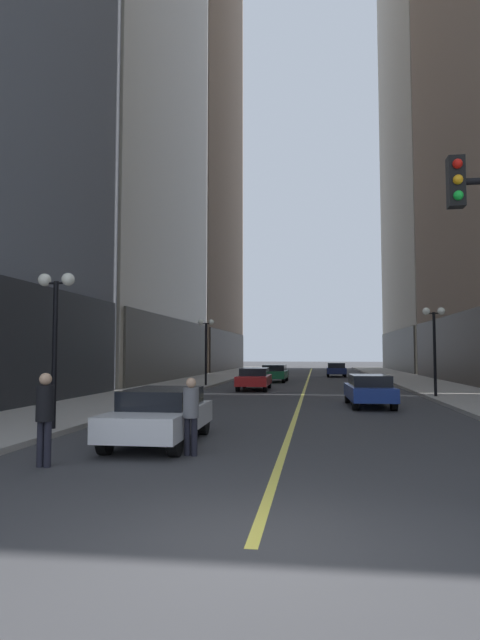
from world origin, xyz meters
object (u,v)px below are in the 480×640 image
at_px(car_green, 274,373).
at_px(pedestrian_in_grey_suit, 191,410).
at_px(street_lamp_left_far, 206,337).
at_px(car_white, 161,414).
at_px(car_red, 254,378).
at_px(pedestrian_in_black_coat, 45,412).
at_px(car_blue, 369,389).
at_px(car_navy, 336,369).
at_px(street_lamp_right_mid, 434,332).
at_px(street_lamp_left_near, 55,315).

xyz_separation_m(car_green, pedestrian_in_grey_suit, (0.55, -29.13, 0.25)).
bearing_deg(street_lamp_left_far, car_white, -80.79).
bearing_deg(car_red, pedestrian_in_black_coat, -94.00).
relative_size(car_green, street_lamp_left_far, 0.96).
height_order(car_blue, car_navy, same).
bearing_deg(car_red, car_white, -90.20).
height_order(car_blue, pedestrian_in_grey_suit, pedestrian_in_grey_suit).
distance_m(car_red, street_lamp_right_mid, 10.96).
relative_size(car_green, street_lamp_right_mid, 0.96).
xyz_separation_m(car_red, street_lamp_left_far, (-3.41, 1.89, 2.54)).
relative_size(car_green, street_lamp_left_near, 0.96).
xyz_separation_m(car_red, car_green, (0.49, 8.99, 0.00)).
distance_m(car_red, car_green, 9.00).
xyz_separation_m(car_green, street_lamp_left_near, (-3.90, -26.77, 2.54)).
bearing_deg(street_lamp_left_near, pedestrian_in_grey_suit, -27.95).
relative_size(car_blue, pedestrian_in_black_coat, 2.32).
bearing_deg(street_lamp_left_near, car_green, 81.72).
bearing_deg(pedestrian_in_black_coat, car_blue, 59.39).
height_order(car_white, pedestrian_in_black_coat, pedestrian_in_black_coat).
xyz_separation_m(car_white, car_red, (0.06, 18.75, 0.00)).
bearing_deg(car_white, pedestrian_in_grey_suit, -51.65).
relative_size(car_navy, street_lamp_left_near, 0.99).
bearing_deg(car_white, street_lamp_left_far, 99.21).
relative_size(car_blue, street_lamp_right_mid, 0.95).
bearing_deg(car_green, car_white, -91.14).
bearing_deg(car_red, street_lamp_left_near, -100.85).
height_order(pedestrian_in_black_coat, street_lamp_right_mid, street_lamp_right_mid).
bearing_deg(street_lamp_left_far, pedestrian_in_grey_suit, -78.59).
distance_m(car_green, pedestrian_in_black_coat, 30.70).
height_order(pedestrian_in_black_coat, street_lamp_left_far, street_lamp_left_far).
xyz_separation_m(car_red, street_lamp_right_mid, (9.39, -5.04, 2.54)).
bearing_deg(street_lamp_left_near, car_red, 79.15).
xyz_separation_m(car_green, pedestrian_in_black_coat, (-2.00, -30.64, 0.35)).
distance_m(car_green, pedestrian_in_grey_suit, 29.14).
height_order(car_white, pedestrian_in_grey_suit, pedestrian_in_grey_suit).
distance_m(car_navy, street_lamp_left_near, 37.75).
height_order(pedestrian_in_grey_suit, street_lamp_right_mid, street_lamp_right_mid).
distance_m(car_blue, street_lamp_left_far, 14.66).
relative_size(car_green, pedestrian_in_black_coat, 2.35).
distance_m(pedestrian_in_black_coat, street_lamp_left_far, 23.72).
height_order(pedestrian_in_grey_suit, street_lamp_left_near, street_lamp_left_near).
relative_size(pedestrian_in_black_coat, pedestrian_in_grey_suit, 1.09).
relative_size(car_navy, street_lamp_right_mid, 0.99).
height_order(car_white, street_lamp_right_mid, street_lamp_right_mid).
xyz_separation_m(car_navy, pedestrian_in_black_coat, (-7.07, -40.45, 0.35)).
height_order(car_red, street_lamp_left_near, street_lamp_left_near).
height_order(car_green, pedestrian_in_black_coat, pedestrian_in_black_coat).
relative_size(car_white, street_lamp_left_far, 0.97).
bearing_deg(car_white, car_green, 88.86).
relative_size(car_blue, car_red, 0.95).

